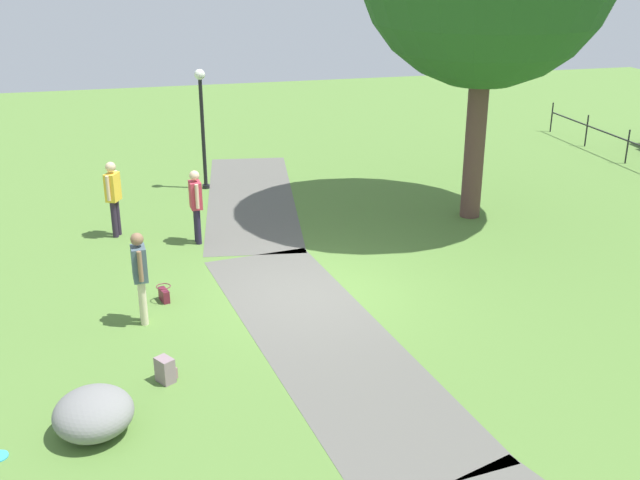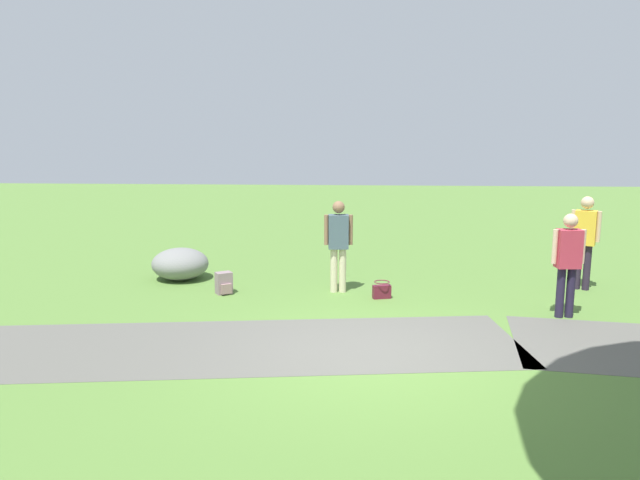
# 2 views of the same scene
# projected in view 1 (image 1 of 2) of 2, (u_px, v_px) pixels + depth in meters

# --- Properties ---
(ground_plane) EXTENTS (48.00, 48.00, 0.00)m
(ground_plane) POSITION_uv_depth(u_px,v_px,m) (312.00, 291.00, 14.53)
(ground_plane) COLOR #547A35
(footpath_segment_near) EXTENTS (8.23, 3.33, 0.01)m
(footpath_segment_near) POSITION_uv_depth(u_px,v_px,m) (251.00, 198.00, 19.94)
(footpath_segment_near) COLOR #5A5851
(footpath_segment_near) RESTS_ON ground
(footpath_segment_mid) EXTENTS (8.22, 3.23, 0.01)m
(footpath_segment_mid) POSITION_uv_depth(u_px,v_px,m) (324.00, 339.00, 12.76)
(footpath_segment_mid) COLOR #5A5851
(footpath_segment_mid) RESTS_ON ground
(lamp_post) EXTENTS (0.28, 0.28, 3.23)m
(lamp_post) POSITION_uv_depth(u_px,v_px,m) (202.00, 116.00, 20.02)
(lamp_post) COLOR black
(lamp_post) RESTS_ON ground
(lawn_boulder) EXTENTS (1.26, 1.23, 0.63)m
(lawn_boulder) POSITION_uv_depth(u_px,v_px,m) (93.00, 413.00, 10.19)
(lawn_boulder) COLOR slate
(lawn_boulder) RESTS_ON ground
(woman_with_handbag) EXTENTS (0.52, 0.26, 1.69)m
(woman_with_handbag) POSITION_uv_depth(u_px,v_px,m) (140.00, 271.00, 12.98)
(woman_with_handbag) COLOR beige
(woman_with_handbag) RESTS_ON ground
(man_near_boulder) EXTENTS (0.48, 0.37, 1.75)m
(man_near_boulder) POSITION_uv_depth(u_px,v_px,m) (113.00, 193.00, 16.96)
(man_near_boulder) COLOR #2B2032
(man_near_boulder) RESTS_ON ground
(passerby_on_path) EXTENTS (0.52, 0.27, 1.67)m
(passerby_on_path) POSITION_uv_depth(u_px,v_px,m) (196.00, 201.00, 16.58)
(passerby_on_path) COLOR #231D34
(passerby_on_path) RESTS_ON ground
(handbag_on_grass) EXTENTS (0.34, 0.33, 0.31)m
(handbag_on_grass) POSITION_uv_depth(u_px,v_px,m) (164.00, 294.00, 14.08)
(handbag_on_grass) COLOR maroon
(handbag_on_grass) RESTS_ON ground
(backpack_by_boulder) EXTENTS (0.34, 0.35, 0.40)m
(backpack_by_boulder) POSITION_uv_depth(u_px,v_px,m) (166.00, 370.00, 11.45)
(backpack_by_boulder) COLOR gray
(backpack_by_boulder) RESTS_ON ground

